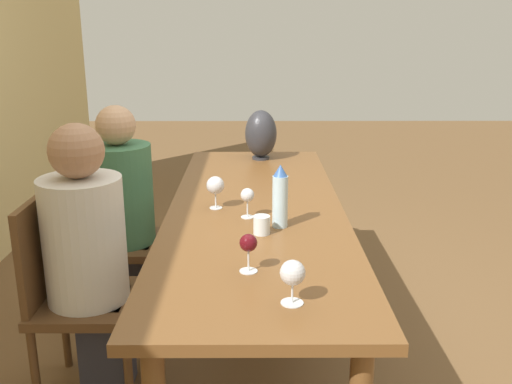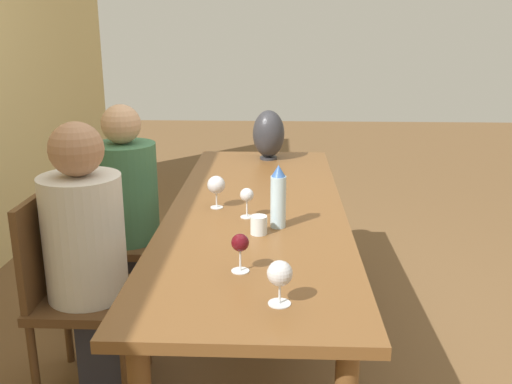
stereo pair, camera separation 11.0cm
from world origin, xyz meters
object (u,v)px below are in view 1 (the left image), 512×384
water_bottle (280,197)px  wine_glass_0 (248,244)px  wine_glass_2 (215,186)px  water_tumbler (262,225)px  person_near (89,256)px  chair_near (73,292)px  wine_glass_1 (247,196)px  person_far (124,209)px  chair_far (111,236)px  vase (261,134)px  wine_glass_3 (293,274)px

water_bottle → wine_glass_0: (-0.45, 0.13, -0.03)m
wine_glass_2 → water_tumbler: bearing=-148.2°
person_near → chair_near: bearing=90.0°
wine_glass_1 → water_bottle: bearing=-130.8°
person_near → person_far: (0.67, -0.00, -0.02)m
chair_near → person_near: person_near is taller
water_tumbler → chair_far: bearing=49.2°
wine_glass_2 → wine_glass_0: bearing=-167.4°
water_bottle → person_near: size_ratio=0.22×
chair_far → vase: bearing=-51.8°
water_bottle → water_tumbler: water_bottle is taller
wine_glass_3 → person_near: person_near is taller
vase → wine_glass_0: size_ratio=2.25×
wine_glass_2 → person_near: 0.64m
water_bottle → wine_glass_0: water_bottle is taller
vase → person_far: 1.02m
water_tumbler → chair_far: 1.10m
water_bottle → vase: (1.25, 0.06, 0.03)m
vase → chair_far: size_ratio=0.35×
wine_glass_0 → vase: bearing=-2.1°
person_near → chair_far: bearing=7.1°
wine_glass_3 → person_near: 1.04m
person_near → vase: bearing=-29.2°
vase → chair_far: 1.13m
chair_far → wine_glass_3: bearing=-145.5°
water_tumbler → chair_near: 0.86m
water_tumbler → wine_glass_3: (-0.60, -0.09, 0.06)m
water_tumbler → wine_glass_2: (0.34, 0.21, 0.07)m
water_bottle → vase: size_ratio=0.87×
wine_glass_2 → person_near: person_near is taller
chair_near → vase: bearing=-31.9°
chair_far → person_near: bearing=-172.9°
wine_glass_1 → chair_far: chair_far is taller
water_bottle → chair_far: size_ratio=0.30×
wine_glass_3 → chair_near: 1.15m
water_bottle → person_near: person_near is taller
water_bottle → wine_glass_3: bearing=-179.4°
wine_glass_3 → vase: bearing=2.1°
wine_glass_1 → chair_far: bearing=56.8°
wine_glass_2 → chair_far: 0.79m
wine_glass_2 → chair_near: 0.77m
vase → water_bottle: bearing=-177.0°
water_tumbler → chair_far: (0.69, 0.80, -0.31)m
water_bottle → chair_far: (0.61, 0.88, -0.40)m
wine_glass_0 → chair_far: 1.35m
wine_glass_0 → person_far: 1.27m
water_bottle → wine_glass_3: 0.69m
chair_near → chair_far: 0.67m
water_bottle → water_tumbler: size_ratio=3.52×
vase → wine_glass_3: (-1.94, -0.07, -0.06)m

